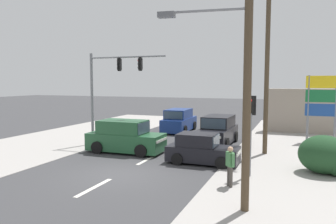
{
  "coord_description": "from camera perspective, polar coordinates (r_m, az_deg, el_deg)",
  "views": [
    {
      "loc": [
        7.25,
        -12.66,
        4.14
      ],
      "look_at": [
        0.8,
        4.0,
        2.5
      ],
      "focal_mm": 35.0,
      "sensor_mm": 36.0,
      "label": 1
    }
  ],
  "objects": [
    {
      "name": "hatchback_receding_far",
      "position": [
        16.89,
        5.84,
        -6.54
      ],
      "size": [
        3.64,
        1.78,
        1.53
      ],
      "color": "black",
      "rests_on": "ground"
    },
    {
      "name": "suv_oncoming_mid",
      "position": [
        27.46,
        1.93,
        -1.58
      ],
      "size": [
        2.14,
        4.58,
        1.9
      ],
      "color": "navy",
      "rests_on": "ground"
    },
    {
      "name": "pedestrian_at_kerb",
      "position": [
        13.25,
        10.76,
        -8.91
      ],
      "size": [
        0.39,
        0.47,
        1.63
      ],
      "color": "#47423D",
      "rests_on": "ground"
    },
    {
      "name": "shopping_plaza_sign",
      "position": [
        24.53,
        25.24,
        2.03
      ],
      "size": [
        2.1,
        0.16,
        4.6
      ],
      "color": "slate",
      "rests_on": "ground"
    },
    {
      "name": "pedestal_signal_right_kerb",
      "position": [
        14.59,
        14.17,
        -1.71
      ],
      "size": [
        0.44,
        0.29,
        3.56
      ],
      "color": "slate",
      "rests_on": "ground"
    },
    {
      "name": "ground_plane",
      "position": [
        15.17,
        -8.47,
        -10.67
      ],
      "size": [
        140.0,
        140.0,
        0.0
      ],
      "primitive_type": "plane",
      "color": "#3A3A3D"
    },
    {
      "name": "utility_pole_midground_right",
      "position": [
        19.51,
        16.91,
        9.58
      ],
      "size": [
        1.8,
        0.26,
        10.9
      ],
      "color": "#4C3D2B",
      "rests_on": "ground"
    },
    {
      "name": "utility_pole_foreground_right",
      "position": [
        10.52,
        12.93,
        8.63
      ],
      "size": [
        3.78,
        0.6,
        8.87
      ],
      "color": "#4C3D2B",
      "rests_on": "ground"
    },
    {
      "name": "roadside_bush",
      "position": [
        16.49,
        25.83,
        -6.9
      ],
      "size": [
        2.31,
        1.98,
        1.75
      ],
      "color": "#1E4223",
      "rests_on": "ground"
    },
    {
      "name": "suv_kerbside_parked",
      "position": [
        22.11,
        8.69,
        -3.3
      ],
      "size": [
        2.16,
        4.59,
        1.9
      ],
      "color": "black",
      "rests_on": "ground"
    },
    {
      "name": "kerb_left_verge",
      "position": [
        23.3,
        -21.97,
        -5.36
      ],
      "size": [
        8.0,
        40.0,
        0.02
      ],
      "primitive_type": "cube",
      "color": "#A39E99",
      "rests_on": "ground"
    },
    {
      "name": "suv_oncoming_near",
      "position": [
        19.55,
        -7.48,
        -4.4
      ],
      "size": [
        4.56,
        2.11,
        1.9
      ],
      "color": "#235633",
      "rests_on": "ground"
    },
    {
      "name": "lane_dash_near",
      "position": [
        13.54,
        -12.75,
        -12.69
      ],
      "size": [
        0.2,
        2.4,
        0.01
      ],
      "primitive_type": "cube",
      "color": "silver",
      "rests_on": "ground"
    },
    {
      "name": "lane_dash_far",
      "position": [
        22.28,
        1.79,
        -5.47
      ],
      "size": [
        0.2,
        2.4,
        0.01
      ],
      "primitive_type": "cube",
      "color": "silver",
      "rests_on": "ground"
    },
    {
      "name": "traffic_signal_mast",
      "position": [
        21.42,
        -10.26,
        5.17
      ],
      "size": [
        5.29,
        0.45,
        6.0
      ],
      "color": "slate",
      "rests_on": "ground"
    },
    {
      "name": "lane_dash_mid",
      "position": [
        17.75,
        -3.63,
        -8.26
      ],
      "size": [
        0.2,
        2.4,
        0.01
      ],
      "primitive_type": "cube",
      "color": "silver",
      "rests_on": "ground"
    }
  ]
}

